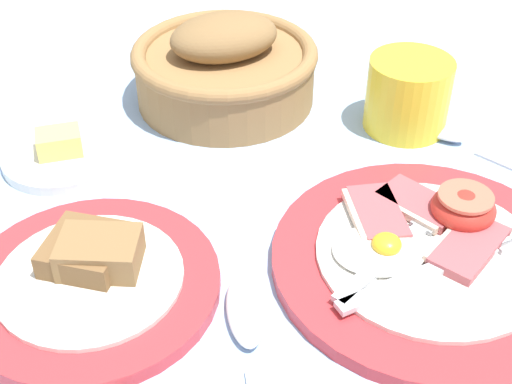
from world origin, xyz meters
TOP-DOWN VIEW (x-y plane):
  - ground_plane at (0.00, 0.00)m, footprint 3.00×3.00m
  - breakfast_plate at (0.11, -0.00)m, footprint 0.25×0.25m
  - bread_plate at (-0.15, -0.01)m, footprint 0.19×0.19m
  - sugar_cup at (0.14, 0.19)m, footprint 0.08×0.08m
  - bread_basket at (-0.04, 0.26)m, footprint 0.19×0.19m
  - butter_dish at (-0.20, 0.16)m, footprint 0.11×0.11m
  - teaspoon_near_cup at (-0.03, -0.08)m, footprint 0.03×0.19m
  - teaspoon_stray at (0.18, 0.16)m, footprint 0.15×0.15m

SIDE VIEW (x-z plane):
  - ground_plane at x=0.00m, z-range 0.00..0.00m
  - teaspoon_near_cup at x=-0.03m, z-range 0.00..0.01m
  - teaspoon_stray at x=0.18m, z-range 0.00..0.01m
  - butter_dish at x=-0.20m, z-range -0.01..0.02m
  - breakfast_plate at x=0.11m, z-range -0.01..0.03m
  - bread_plate at x=-0.15m, z-range -0.01..0.03m
  - sugar_cup at x=0.14m, z-range 0.00..0.07m
  - bread_basket at x=-0.04m, z-range -0.01..0.09m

